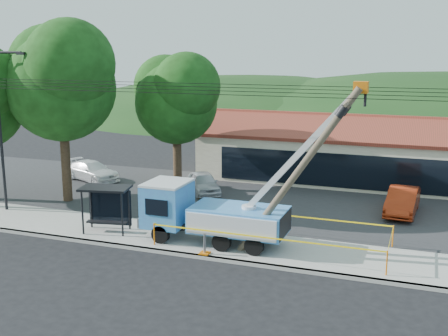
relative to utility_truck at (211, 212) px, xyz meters
name	(u,v)px	position (x,y,z in m)	size (l,w,h in m)	color
ground	(200,279)	(1.10, -3.94, -1.60)	(120.00, 120.00, 0.00)	black
curb	(219,259)	(1.10, -1.84, -1.53)	(60.00, 0.25, 0.15)	#9D9A92
sidewalk	(233,245)	(1.10, 0.06, -1.53)	(60.00, 4.00, 0.15)	#9D9A92
parking_lot	(277,203)	(1.10, 8.06, -1.55)	(60.00, 12.00, 0.10)	#28282B
strip_mall	(362,154)	(5.10, 16.04, 0.28)	(22.50, 8.53, 4.67)	#C4B49B
streetlight	(2,119)	(-12.68, 1.06, 3.70)	(2.13, 0.22, 9.00)	black
tree_west_near	(61,76)	(-10.90, 4.06, 5.92)	(7.56, 6.72, 10.80)	#332316
tree_lot	(176,95)	(-5.90, 9.06, 4.61)	(6.30, 5.60, 8.94)	#332316
hill_west	(252,115)	(-13.90, 51.06, -1.60)	(78.40, 56.00, 28.00)	#143513
hill_center	(444,123)	(11.10, 51.06, -1.60)	(89.60, 64.00, 32.00)	#143513
utility_truck	(211,212)	(0.00, 0.00, 0.00)	(10.22, 3.68, 7.66)	black
leaning_pole	(302,166)	(4.41, -0.59, 2.65)	(5.22, 1.69, 7.58)	brown
bus_shelter	(107,198)	(-5.44, -0.25, 0.22)	(2.63, 1.92, 2.30)	black
caution_tape	(273,230)	(2.92, 0.43, -0.69)	(10.49, 3.57, 1.03)	orange
car_silver	(204,194)	(-3.86, 8.56, -1.60)	(1.57, 3.90, 1.33)	silver
car_red	(401,215)	(8.24, 8.09, -1.60)	(1.54, 4.40, 1.45)	#9C2B0F
car_white	(92,182)	(-12.51, 9.12, -1.60)	(1.86, 4.58, 1.33)	white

